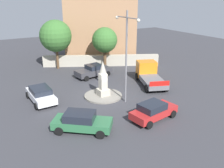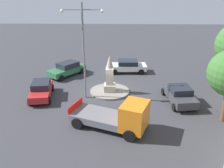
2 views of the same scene
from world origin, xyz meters
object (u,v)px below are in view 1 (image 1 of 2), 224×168
object	(u,v)px
truck_orange_parked_left	(149,74)
tree_mid_cluster	(105,40)
corner_building	(100,24)
tree_near_wall	(56,36)
car_red_passing	(153,111)
car_dark_grey_waiting	(93,71)
monument	(103,81)
car_white_far_side	(41,94)
car_green_approaching	(82,121)
streetlamp	(126,50)

from	to	relation	value
truck_orange_parked_left	tree_mid_cluster	world-z (taller)	tree_mid_cluster
corner_building	tree_near_wall	bearing A→B (deg)	109.84
corner_building	truck_orange_parked_left	bearing A→B (deg)	175.66
car_red_passing	car_dark_grey_waiting	bearing A→B (deg)	-3.06
monument	car_white_far_side	distance (m)	6.04
car_green_approaching	monument	bearing A→B (deg)	-42.18
car_dark_grey_waiting	car_red_passing	xyz separation A→B (m)	(-12.32, 0.66, -0.00)
car_red_passing	tree_near_wall	distance (m)	18.43
truck_orange_parked_left	tree_near_wall	size ratio (longest dim) A/B	0.90
car_dark_grey_waiting	car_red_passing	bearing A→B (deg)	176.94
car_green_approaching	car_dark_grey_waiting	bearing A→B (deg)	-30.08
car_green_approaching	corner_building	distance (m)	23.38
car_dark_grey_waiting	tree_mid_cluster	bearing A→B (deg)	-48.92
car_dark_grey_waiting	truck_orange_parked_left	distance (m)	6.94
car_white_far_side	car_green_approaching	xyz separation A→B (m)	(-6.79, -1.22, 0.02)
tree_near_wall	car_green_approaching	bearing A→B (deg)	167.42
car_red_passing	tree_mid_cluster	bearing A→B (deg)	-14.01
car_green_approaching	corner_building	xyz separation A→B (m)	(19.62, -11.92, 4.42)
monument	streetlamp	world-z (taller)	streetlamp
car_green_approaching	tree_near_wall	distance (m)	17.46
car_red_passing	streetlamp	bearing A→B (deg)	0.73
tree_near_wall	streetlamp	bearing A→B (deg)	-171.95
car_dark_grey_waiting	streetlamp	bearing A→B (deg)	175.11
car_dark_grey_waiting	tree_near_wall	bearing A→B (deg)	25.47
tree_near_wall	car_dark_grey_waiting	bearing A→B (deg)	-154.53
streetlamp	truck_orange_parked_left	world-z (taller)	streetlamp
corner_building	tree_near_wall	xyz separation A→B (m)	(-2.96, 8.20, -0.74)
car_white_far_side	corner_building	xyz separation A→B (m)	(12.82, -13.14, 4.44)
car_dark_grey_waiting	truck_orange_parked_left	xyz separation A→B (m)	(-5.30, -4.48, 0.27)
monument	car_green_approaching	distance (m)	6.69
car_red_passing	corner_building	size ratio (longest dim) A/B	0.41
car_white_far_side	car_green_approaching	distance (m)	6.90
car_white_far_side	car_red_passing	size ratio (longest dim) A/B	1.02
truck_orange_parked_left	monument	bearing A→B (deg)	97.34
streetlamp	car_green_approaching	world-z (taller)	streetlamp
monument	tree_mid_cluster	world-z (taller)	tree_mid_cluster
car_dark_grey_waiting	car_red_passing	distance (m)	12.34
tree_mid_cluster	car_dark_grey_waiting	bearing A→B (deg)	131.08
car_green_approaching	truck_orange_parked_left	world-z (taller)	truck_orange_parked_left
monument	car_white_far_side	xyz separation A→B (m)	(1.88, 5.67, -0.93)
streetlamp	truck_orange_parked_left	bearing A→B (deg)	-60.05
car_red_passing	corner_building	bearing A→B (deg)	-16.49
streetlamp	car_green_approaching	distance (m)	7.59
streetlamp	car_green_approaching	bearing A→B (deg)	115.83
streetlamp	car_green_approaching	xyz separation A→B (m)	(-2.75, 5.68, -4.22)
monument	corner_building	distance (m)	16.86
car_green_approaching	corner_building	bearing A→B (deg)	-31.29
car_dark_grey_waiting	corner_building	distance (m)	11.13
car_red_passing	truck_orange_parked_left	bearing A→B (deg)	-36.17
corner_building	tree_mid_cluster	distance (m)	6.52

